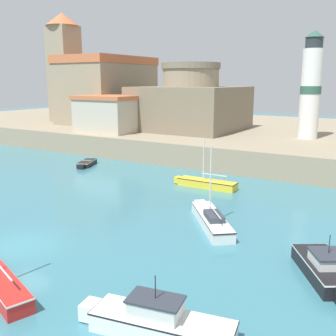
# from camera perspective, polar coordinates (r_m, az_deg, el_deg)

# --- Properties ---
(ground_plane) EXTENTS (200.00, 200.00, 0.00)m
(ground_plane) POSITION_cam_1_polar(r_m,az_deg,el_deg) (24.42, -20.52, -10.50)
(ground_plane) COLOR teal
(quay_seawall) EXTENTS (120.00, 40.00, 2.58)m
(quay_seawall) POSITION_cam_1_polar(r_m,az_deg,el_deg) (59.29, 13.53, 4.50)
(quay_seawall) COLOR gray
(quay_seawall) RESTS_ON ground
(dinghy_black_2) EXTENTS (2.36, 3.75, 0.60)m
(dinghy_black_2) POSITION_cam_1_polar(r_m,az_deg,el_deg) (44.53, -11.74, 0.69)
(dinghy_black_2) COLOR black
(dinghy_black_2) RESTS_ON ground
(sailboat_white_3) EXTENTS (5.18, 5.95, 5.22)m
(sailboat_white_3) POSITION_cam_1_polar(r_m,az_deg,el_deg) (25.88, 6.28, -7.38)
(sailboat_white_3) COLOR white
(sailboat_white_3) RESTS_ON ground
(sailboat_yellow_4) EXTENTS (5.87, 1.33, 4.33)m
(sailboat_yellow_4) POSITION_cam_1_polar(r_m,az_deg,el_deg) (34.88, 5.52, -2.21)
(sailboat_yellow_4) COLOR yellow
(sailboat_yellow_4) RESTS_ON ground
(motorboat_black_5) EXTENTS (4.00, 5.18, 2.23)m
(motorboat_black_5) POSITION_cam_1_polar(r_m,az_deg,el_deg) (20.66, 22.05, -13.45)
(motorboat_black_5) COLOR black
(motorboat_black_5) RESTS_ON ground
(motorboat_white_6) EXTENTS (6.17, 2.53, 2.38)m
(motorboat_white_6) POSITION_cam_1_polar(r_m,az_deg,el_deg) (15.57, -1.48, -21.39)
(motorboat_white_6) COLOR white
(motorboat_white_6) RESTS_ON ground
(church) EXTENTS (14.86, 14.76, 17.27)m
(church) POSITION_cam_1_polar(r_m,az_deg,el_deg) (65.78, -9.88, 11.72)
(church) COLOR gray
(church) RESTS_ON quay_seawall
(fortress) EXTENTS (13.41, 13.41, 9.02)m
(fortress) POSITION_cam_1_polar(r_m,az_deg,el_deg) (55.15, 3.28, 9.22)
(fortress) COLOR #796C57
(fortress) RESTS_ON quay_seawall
(lighthouse) EXTENTS (2.33, 2.33, 12.20)m
(lighthouse) POSITION_cam_1_polar(r_m,az_deg,el_deg) (48.98, 20.01, 10.93)
(lighthouse) COLOR silver
(lighthouse) RESTS_ON quay_seawall
(harbor_shed_mid_row) EXTENTS (8.10, 6.68, 4.77)m
(harbor_shed_mid_row) POSITION_cam_1_polar(r_m,az_deg,el_deg) (53.35, -8.41, 7.84)
(harbor_shed_mid_row) COLOR #BCB29E
(harbor_shed_mid_row) RESTS_ON quay_seawall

